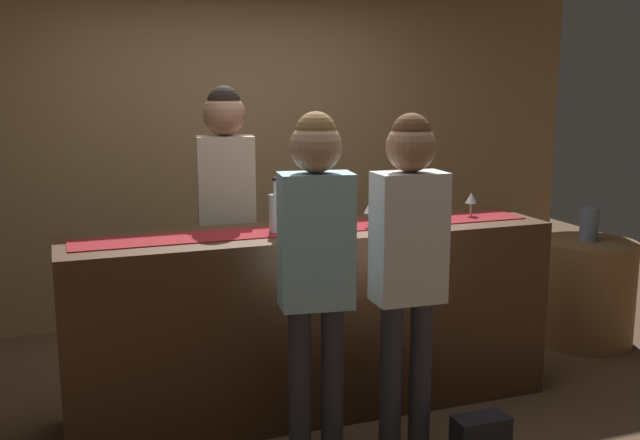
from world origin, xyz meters
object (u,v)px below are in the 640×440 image
wine_glass_mid_counter (370,208)px  handbag (480,437)px  customer_sipping (409,249)px  round_side_table (585,291)px  vase_on_side_table (589,224)px  bartender (226,198)px  wine_bottle_clear (276,212)px  customer_browsing (316,252)px  wine_bottle_green (321,206)px  wine_glass_near_customer (471,199)px

wine_glass_mid_counter → handbag: 1.34m
customer_sipping → round_side_table: bearing=29.9°
vase_on_side_table → bartender: bearing=175.1°
bartender → wine_bottle_clear: bearing=110.9°
bartender → customer_browsing: 1.20m
wine_glass_mid_counter → bartender: bartender is taller
wine_glass_mid_counter → customer_sipping: bearing=-96.4°
vase_on_side_table → handbag: bearing=-143.1°
wine_bottle_green → customer_sipping: size_ratio=0.18×
round_side_table → customer_browsing: bearing=-158.1°
wine_bottle_clear → wine_glass_near_customer: size_ratio=2.10×
wine_bottle_clear → vase_on_side_table: 2.46m
wine_bottle_green → bartender: size_ratio=0.17×
wine_bottle_clear → wine_bottle_green: 0.31m
wine_glass_near_customer → vase_on_side_table: (1.16, 0.31, -0.29)m
wine_glass_near_customer → bartender: 1.48m
wine_glass_mid_counter → wine_glass_near_customer: bearing=8.1°
wine_glass_mid_counter → bartender: 0.92m
wine_bottle_green → customer_sipping: bearing=-76.2°
customer_browsing → handbag: bearing=-8.6°
wine_bottle_green → customer_browsing: 0.74m
wine_bottle_clear → bartender: (-0.13, 0.60, -0.01)m
round_side_table → bartender: bearing=174.9°
wine_bottle_clear → vase_on_side_table: size_ratio=1.26×
wine_glass_mid_counter → vase_on_side_table: (1.87, 0.41, -0.29)m
bartender → vase_on_side_table: 2.57m
wine_glass_mid_counter → round_side_table: bearing=12.0°
wine_glass_near_customer → round_side_table: wine_glass_near_customer is taller
customer_browsing → handbag: size_ratio=6.14×
wine_bottle_clear → round_side_table: 2.56m
wine_bottle_clear → customer_sipping: customer_sipping is taller
bartender → wine_bottle_green: bearing=138.2°
wine_bottle_clear → bartender: bartender is taller
wine_glass_near_customer → vase_on_side_table: 1.23m
wine_glass_near_customer → customer_sipping: customer_sipping is taller
bartender → round_side_table: (2.54, -0.23, -0.78)m
wine_bottle_green → vase_on_side_table: 2.16m
wine_bottle_clear → customer_sipping: (0.47, -0.64, -0.10)m
wine_glass_mid_counter → customer_sipping: customer_sipping is taller
handbag → vase_on_side_table: bearing=36.9°
bartender → handbag: 2.00m
customer_sipping → customer_browsing: size_ratio=0.99×
wine_glass_near_customer → bartender: (-1.39, 0.53, 0.00)m
wine_bottle_green → customer_sipping: (0.18, -0.73, -0.10)m
wine_glass_near_customer → bartender: bartender is taller
wine_glass_near_customer → vase_on_side_table: bearing=14.9°
wine_bottle_clear → customer_browsing: customer_browsing is taller
round_side_table → wine_bottle_green: bearing=-172.4°
round_side_table → customer_sipping: bearing=-152.3°
customer_sipping → customer_browsing: (-0.45, 0.05, 0.01)m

